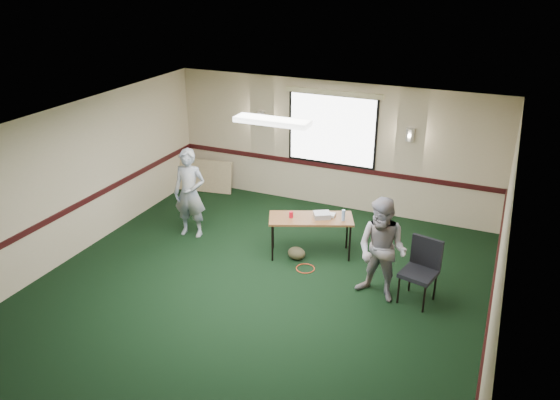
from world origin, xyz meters
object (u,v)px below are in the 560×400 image
at_px(conference_chair, 422,265).
at_px(person_right, 382,250).
at_px(person_left, 190,193).
at_px(folding_table, 311,220).
at_px(projector, 322,215).

xyz_separation_m(conference_chair, person_right, (-0.59, -0.21, 0.24)).
relative_size(person_left, person_right, 1.03).
bearing_deg(person_left, folding_table, -4.44).
height_order(conference_chair, person_right, person_right).
bearing_deg(conference_chair, person_right, -146.91).
distance_m(folding_table, person_left, 2.40).
distance_m(projector, conference_chair, 2.03).
bearing_deg(person_right, projector, 157.83).
bearing_deg(person_left, projector, -2.98).
xyz_separation_m(projector, person_left, (-2.56, -0.25, 0.08)).
bearing_deg(projector, folding_table, 174.08).
height_order(projector, person_left, person_left).
height_order(folding_table, person_right, person_right).
height_order(projector, person_right, person_right).
distance_m(conference_chair, person_right, 0.67).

